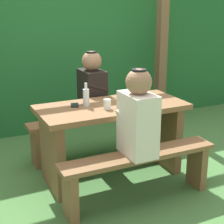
{
  "coord_description": "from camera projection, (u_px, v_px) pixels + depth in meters",
  "views": [
    {
      "loc": [
        -1.4,
        -2.92,
        1.69
      ],
      "look_at": [
        0.0,
        0.0,
        0.66
      ],
      "focal_mm": 57.59,
      "sensor_mm": 36.0,
      "label": 1
    }
  ],
  "objects": [
    {
      "name": "person_white_shirt",
      "position": [
        138.0,
        116.0,
        2.9
      ],
      "size": [
        0.25,
        0.35,
        0.72
      ],
      "color": "silver",
      "rests_on": "bench_near"
    },
    {
      "name": "drinking_glass",
      "position": [
        107.0,
        104.0,
        3.23
      ],
      "size": [
        0.07,
        0.07,
        0.09
      ],
      "primitive_type": "cylinder",
      "color": "silver",
      "rests_on": "picnic_table"
    },
    {
      "name": "ground_plane",
      "position": [
        112.0,
        175.0,
        3.6
      ],
      "size": [
        12.0,
        12.0,
        0.0
      ],
      "primitive_type": "plane",
      "color": "#45773B"
    },
    {
      "name": "person_black_coat",
      "position": [
        92.0,
        88.0,
        3.82
      ],
      "size": [
        0.25,
        0.35,
        0.72
      ],
      "color": "black",
      "rests_on": "bench_far"
    },
    {
      "name": "bottle_left",
      "position": [
        135.0,
        91.0,
        3.48
      ],
      "size": [
        0.06,
        0.06,
        0.25
      ],
      "color": "silver",
      "rests_on": "picnic_table"
    },
    {
      "name": "hedge_backdrop",
      "position": [
        53.0,
        59.0,
        4.94
      ],
      "size": [
        6.4,
        0.77,
        1.8
      ],
      "primitive_type": "cube",
      "color": "#1F5F2B",
      "rests_on": "ground_plane"
    },
    {
      "name": "cell_phone",
      "position": [
        75.0,
        105.0,
        3.34
      ],
      "size": [
        0.11,
        0.15,
        0.01
      ],
      "primitive_type": "cube",
      "rotation": [
        0.0,
        0.0,
        -0.32
      ],
      "color": "black",
      "rests_on": "picnic_table"
    },
    {
      "name": "picnic_table",
      "position": [
        112.0,
        128.0,
        3.45
      ],
      "size": [
        1.4,
        0.64,
        0.73
      ],
      "color": "brown",
      "rests_on": "ground_plane"
    },
    {
      "name": "bottle_right",
      "position": [
        86.0,
        97.0,
        3.31
      ],
      "size": [
        0.06,
        0.06,
        0.22
      ],
      "color": "silver",
      "rests_on": "picnic_table"
    },
    {
      "name": "pergola_post_right",
      "position": [
        161.0,
        53.0,
        4.82
      ],
      "size": [
        0.12,
        0.12,
        1.99
      ],
      "primitive_type": "cube",
      "color": "brown",
      "rests_on": "ground_plane"
    },
    {
      "name": "bench_far",
      "position": [
        91.0,
        128.0,
        3.96
      ],
      "size": [
        1.4,
        0.24,
        0.45
      ],
      "color": "brown",
      "rests_on": "ground_plane"
    },
    {
      "name": "bench_near",
      "position": [
        139.0,
        167.0,
        3.04
      ],
      "size": [
        1.4,
        0.24,
        0.45
      ],
      "color": "brown",
      "rests_on": "ground_plane"
    }
  ]
}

